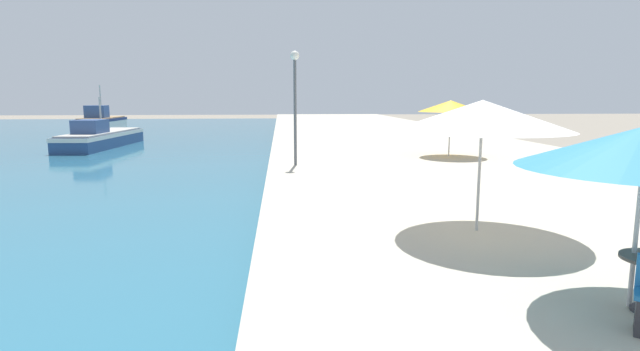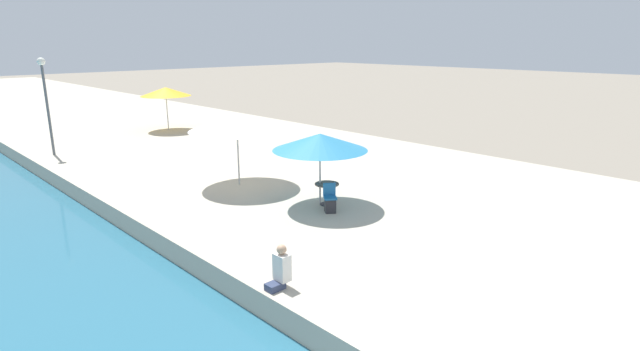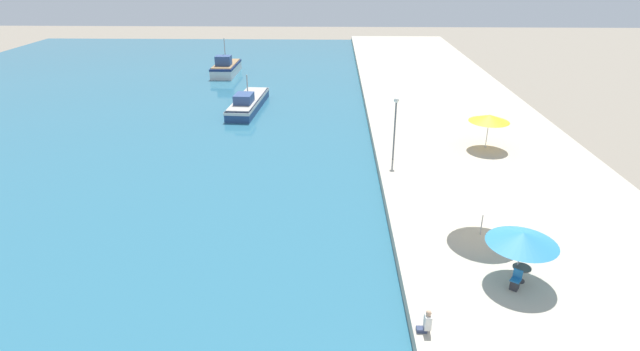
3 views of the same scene
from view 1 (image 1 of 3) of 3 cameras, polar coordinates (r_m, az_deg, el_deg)
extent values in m
cube|color=#BCB29E|center=(35.84, 7.58, 3.95)|extent=(16.00, 90.00, 0.68)
cube|color=navy|center=(37.28, -23.63, 3.75)|extent=(2.96, 9.79, 0.96)
cube|color=silver|center=(37.26, -23.66, 4.30)|extent=(3.02, 9.89, 0.25)
cube|color=#ADA89E|center=(37.24, -23.68, 4.56)|extent=(2.73, 9.00, 0.10)
cube|color=#334C7F|center=(35.67, -24.78, 5.11)|extent=(1.77, 2.23, 0.87)
cylinder|color=#B7B2A8|center=(37.19, -23.80, 6.42)|extent=(0.12, 0.12, 2.32)
cube|color=silver|center=(53.71, -23.63, 5.31)|extent=(2.74, 6.90, 1.31)
cube|color=navy|center=(53.69, -23.67, 5.87)|extent=(2.79, 6.97, 0.25)
cube|color=#99754C|center=(53.68, -23.68, 6.06)|extent=(2.52, 6.35, 0.10)
cube|color=#334C7F|center=(52.53, -24.16, 6.68)|extent=(1.89, 1.53, 1.18)
cylinder|color=#B7B2A8|center=(53.64, -23.79, 7.79)|extent=(0.12, 0.12, 3.14)
cylinder|color=#B7B7B7|center=(7.72, 32.42, -5.60)|extent=(0.06, 0.06, 2.01)
cylinder|color=#B7B7B7|center=(10.76, 17.72, -0.26)|extent=(0.06, 0.06, 2.22)
cone|color=white|center=(10.64, 18.05, 6.54)|extent=(3.57, 3.57, 0.62)
cylinder|color=#B7B7B7|center=(24.27, 14.59, 4.80)|extent=(0.06, 0.06, 2.22)
cone|color=yellow|center=(24.22, 14.71, 7.69)|extent=(3.00, 3.00, 0.52)
cylinder|color=#565B60|center=(20.25, -2.86, 7.11)|extent=(0.12, 0.12, 4.20)
sphere|color=white|center=(20.31, -2.91, 13.55)|extent=(0.36, 0.36, 0.36)
camera|label=2|loc=(8.78, -136.79, 10.20)|focal=28.00mm
camera|label=3|loc=(17.29, -169.59, 29.31)|focal=28.00mm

